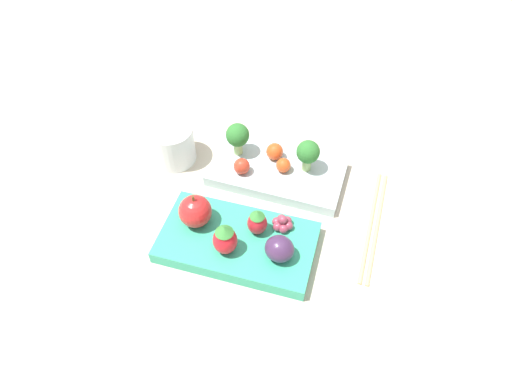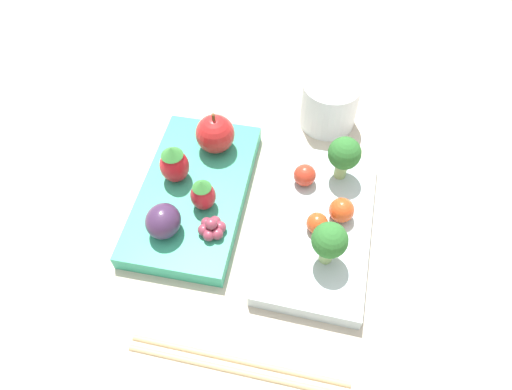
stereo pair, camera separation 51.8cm
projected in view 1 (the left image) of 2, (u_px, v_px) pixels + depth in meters
ground_plane at (259, 208)px, 0.69m from camera, size 4.00×4.00×0.00m
bento_box_savoury at (275, 171)px, 0.73m from camera, size 0.22×0.13×0.02m
bento_box_fruit at (234, 241)px, 0.64m from camera, size 0.23×0.15×0.02m
broccoli_floret_0 at (308, 153)px, 0.70m from camera, size 0.04×0.04×0.06m
broccoli_floret_1 at (238, 136)px, 0.72m from camera, size 0.04×0.04×0.06m
cherry_tomato_0 at (275, 151)px, 0.73m from camera, size 0.03×0.03×0.03m
cherry_tomato_1 at (242, 166)px, 0.71m from camera, size 0.03×0.03×0.03m
cherry_tomato_2 at (283, 165)px, 0.71m from camera, size 0.02×0.02×0.02m
apple at (195, 211)px, 0.63m from camera, size 0.05×0.05×0.06m
strawberry_0 at (257, 222)px, 0.63m from camera, size 0.03×0.03×0.04m
strawberry_1 at (225, 239)px, 0.60m from camera, size 0.03×0.03×0.05m
plum at (279, 249)px, 0.60m from camera, size 0.04×0.04×0.04m
grape_cluster at (283, 223)px, 0.64m from camera, size 0.03×0.03×0.02m
drinking_cup at (172, 144)px, 0.74m from camera, size 0.07×0.07×0.06m
chopsticks_pair at (374, 224)px, 0.67m from camera, size 0.04×0.21×0.01m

